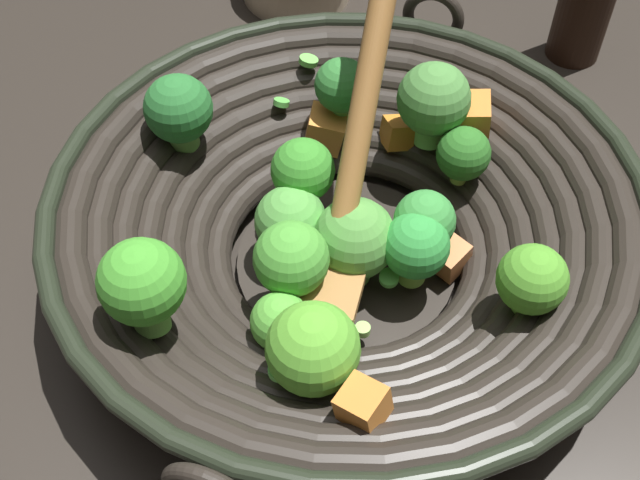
{
  "coord_description": "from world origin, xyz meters",
  "views": [
    {
      "loc": [
        -0.35,
        -0.1,
        0.47
      ],
      "look_at": [
        -0.0,
        0.02,
        0.03
      ],
      "focal_mm": 44.3,
      "sensor_mm": 36.0,
      "label": 1
    }
  ],
  "objects": [
    {
      "name": "wok",
      "position": [
        -0.0,
        0.0,
        0.06
      ],
      "size": [
        0.46,
        0.42,
        0.28
      ],
      "color": "black",
      "rests_on": "ground"
    },
    {
      "name": "ground_plane",
      "position": [
        0.0,
        0.0,
        0.0
      ],
      "size": [
        4.0,
        4.0,
        0.0
      ],
      "primitive_type": "plane",
      "color": "#28231E"
    }
  ]
}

